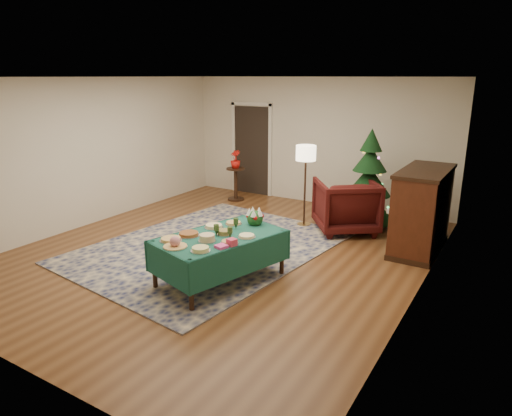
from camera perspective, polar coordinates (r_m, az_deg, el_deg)
The scene contains 26 objects.
room_shell at distance 7.00m, azimuth -4.38°, elevation 4.89°, with size 7.00×7.00×7.00m.
doorway at distance 10.77m, azimuth -0.55°, elevation 7.56°, with size 1.08×0.04×2.16m.
rug at distance 7.55m, azimuth -5.87°, elevation -4.89°, with size 3.20×4.20×0.02m, color #131B48.
buffet_table at distance 6.17m, azimuth -4.54°, elevation -4.60°, with size 1.43×1.92×0.67m.
platter_0 at distance 6.00m, azimuth -10.59°, elevation -3.88°, with size 0.30×0.30×0.04m.
platter_1 at distance 5.76m, azimuth -10.08°, elevation -4.34°, with size 0.30×0.30×0.14m.
platter_2 at distance 5.60m, azimuth -6.95°, elevation -5.14°, with size 0.24×0.24×0.06m.
platter_3 at distance 6.15m, azimuth -8.40°, elevation -3.25°, with size 0.30×0.30×0.05m.
platter_4 at distance 5.92m, azimuth -6.13°, elevation -3.74°, with size 0.23×0.23×0.09m.
platter_5 at distance 5.82m, azimuth -3.34°, elevation -4.28°, with size 0.23×0.23×0.04m.
platter_6 at distance 6.43m, azimuth -5.29°, elevation -2.29°, with size 0.27×0.27×0.05m.
platter_7 at distance 6.14m, azimuth -3.97°, elevation -3.06°, with size 0.21×0.21×0.06m.
platter_8 at distance 6.03m, azimuth -1.17°, elevation -3.54°, with size 0.24×0.24×0.04m.
platter_9 at distance 6.56m, azimuth -2.82°, elevation -1.90°, with size 0.24×0.24×0.04m.
goblet_0 at distance 6.34m, azimuth -2.53°, elevation -1.91°, with size 0.07×0.07×0.16m.
goblet_1 at distance 5.98m, azimuth -3.26°, elevation -3.05°, with size 0.07×0.07×0.16m.
goblet_2 at distance 6.09m, azimuth -4.97°, elevation -2.73°, with size 0.07×0.07×0.16m.
napkin_stack at distance 5.69m, azimuth -4.37°, elevation -4.81°, with size 0.13×0.13×0.04m, color #F24398.
gift_box at distance 5.74m, azimuth -3.04°, elevation -4.29°, with size 0.11×0.11×0.09m, color #DA3C5A.
centerpiece at distance 6.51m, azimuth -0.14°, elevation -1.09°, with size 0.24×0.24×0.28m.
armchair at distance 8.30m, azimuth 11.19°, elevation 0.58°, with size 1.02×0.95×1.05m, color #3E0E0D.
floor_lamp at distance 8.37m, azimuth 6.25°, elevation 6.24°, with size 0.37×0.37×1.51m.
side_table at distance 10.29m, azimuth -2.55°, elevation 2.95°, with size 0.41×0.41×0.74m.
potted_plant at distance 10.19m, azimuth -2.59°, elevation 5.63°, with size 0.22×0.40×0.22m, color red.
christmas_tree at distance 8.68m, azimuth 13.90°, elevation 3.07°, with size 1.07×1.07×1.82m.
piano at distance 7.72m, azimuth 19.98°, elevation -0.36°, with size 0.74×1.54×1.32m.
Camera 1 is at (3.99, -5.58, 2.72)m, focal length 32.00 mm.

